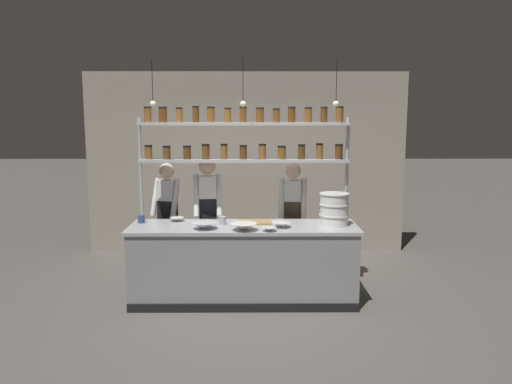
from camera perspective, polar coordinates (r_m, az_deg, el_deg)
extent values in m
plane|color=#5B5651|center=(6.13, -1.41, -12.27)|extent=(40.00, 40.00, 0.00)
cube|color=#9E9384|center=(8.02, -1.14, 3.29)|extent=(5.08, 0.12, 2.88)
cube|color=gray|center=(5.99, -1.42, -8.33)|extent=(2.62, 0.72, 0.88)
cube|color=#ADAFB5|center=(5.87, -1.44, -4.04)|extent=(2.68, 0.76, 0.04)
cube|color=black|center=(5.77, -1.48, -13.10)|extent=(2.62, 0.03, 0.10)
cylinder|color=#ADAFB5|center=(6.31, -12.91, -1.62)|extent=(0.04, 0.04, 2.18)
cylinder|color=#ADAFB5|center=(6.26, 10.22, -1.61)|extent=(0.04, 0.04, 2.18)
cube|color=#ADAFB5|center=(6.08, -1.41, 3.61)|extent=(2.52, 0.28, 0.04)
cylinder|color=brown|center=(6.20, -12.18, 4.38)|extent=(0.09, 0.09, 0.15)
cylinder|color=black|center=(6.20, -12.21, 5.17)|extent=(0.09, 0.09, 0.02)
cylinder|color=brown|center=(6.16, -10.16, 4.37)|extent=(0.09, 0.09, 0.14)
cylinder|color=black|center=(6.16, -10.18, 5.12)|extent=(0.10, 0.10, 0.02)
cylinder|color=#513314|center=(6.12, -7.88, 4.41)|extent=(0.09, 0.09, 0.14)
cylinder|color=black|center=(6.12, -7.89, 5.18)|extent=(0.10, 0.10, 0.02)
cylinder|color=brown|center=(6.10, -5.76, 4.52)|extent=(0.09, 0.09, 0.16)
cylinder|color=black|center=(6.09, -5.77, 5.38)|extent=(0.10, 0.10, 0.02)
cylinder|color=brown|center=(6.08, -3.67, 4.55)|extent=(0.08, 0.08, 0.17)
cylinder|color=black|center=(6.07, -3.68, 5.42)|extent=(0.08, 0.08, 0.02)
cylinder|color=#513314|center=(6.07, -1.47, 4.48)|extent=(0.09, 0.09, 0.15)
cylinder|color=black|center=(6.07, -1.47, 5.28)|extent=(0.09, 0.09, 0.02)
cylinder|color=brown|center=(6.07, 0.74, 4.55)|extent=(0.09, 0.09, 0.16)
cylinder|color=black|center=(6.07, 0.74, 5.42)|extent=(0.09, 0.09, 0.02)
cylinder|color=brown|center=(6.08, 2.96, 4.44)|extent=(0.10, 0.10, 0.14)
cylinder|color=black|center=(6.08, 2.97, 5.20)|extent=(0.10, 0.10, 0.02)
cylinder|color=#513314|center=(6.10, 5.23, 4.51)|extent=(0.09, 0.09, 0.16)
cylinder|color=black|center=(6.09, 5.24, 5.35)|extent=(0.09, 0.09, 0.02)
cylinder|color=brown|center=(6.12, 7.27, 4.55)|extent=(0.08, 0.08, 0.17)
cylinder|color=black|center=(6.12, 7.29, 5.45)|extent=(0.08, 0.08, 0.02)
cylinder|color=#513314|center=(6.16, 9.45, 4.48)|extent=(0.09, 0.09, 0.16)
cylinder|color=black|center=(6.15, 9.47, 5.33)|extent=(0.09, 0.09, 0.02)
cube|color=#ADAFB5|center=(6.06, -1.42, 7.81)|extent=(2.52, 0.28, 0.04)
cylinder|color=brown|center=(6.18, -12.27, 8.57)|extent=(0.09, 0.09, 0.17)
cylinder|color=black|center=(6.19, -12.30, 9.43)|extent=(0.09, 0.09, 0.02)
cylinder|color=#513314|center=(6.15, -10.58, 8.61)|extent=(0.10, 0.10, 0.16)
cylinder|color=black|center=(6.15, -10.61, 9.47)|extent=(0.10, 0.10, 0.02)
cylinder|color=brown|center=(6.12, -8.75, 8.62)|extent=(0.08, 0.08, 0.16)
cylinder|color=black|center=(6.12, -8.77, 9.45)|extent=(0.08, 0.08, 0.02)
cylinder|color=#513314|center=(6.09, -6.89, 8.73)|extent=(0.08, 0.08, 0.17)
cylinder|color=black|center=(6.09, -6.91, 9.64)|extent=(0.08, 0.08, 0.02)
cylinder|color=brown|center=(6.08, -5.17, 8.72)|extent=(0.09, 0.09, 0.17)
cylinder|color=black|center=(6.08, -5.18, 9.60)|extent=(0.09, 0.09, 0.02)
cylinder|color=brown|center=(6.06, -3.25, 8.69)|extent=(0.08, 0.08, 0.15)
cylinder|color=black|center=(6.06, -3.25, 9.51)|extent=(0.08, 0.08, 0.02)
cylinder|color=brown|center=(6.06, -1.49, 8.76)|extent=(0.08, 0.08, 0.17)
cylinder|color=black|center=(6.06, -1.49, 9.64)|extent=(0.09, 0.09, 0.02)
cylinder|color=brown|center=(6.05, 0.45, 8.72)|extent=(0.10, 0.10, 0.16)
cylinder|color=black|center=(6.06, 0.45, 9.55)|extent=(0.10, 0.10, 0.02)
cylinder|color=brown|center=(6.06, 2.32, 8.66)|extent=(0.09, 0.09, 0.15)
cylinder|color=black|center=(6.06, 2.33, 9.44)|extent=(0.09, 0.09, 0.02)
cylinder|color=#513314|center=(6.07, 4.10, 8.74)|extent=(0.09, 0.09, 0.16)
cylinder|color=black|center=(6.07, 4.11, 9.61)|extent=(0.09, 0.09, 0.02)
cylinder|color=brown|center=(6.09, 5.98, 8.68)|extent=(0.09, 0.09, 0.16)
cylinder|color=black|center=(6.09, 6.00, 9.53)|extent=(0.09, 0.09, 0.02)
cylinder|color=#513314|center=(6.11, 7.76, 8.68)|extent=(0.08, 0.08, 0.16)
cylinder|color=black|center=(6.11, 7.78, 9.54)|extent=(0.09, 0.09, 0.02)
cylinder|color=brown|center=(6.14, 9.53, 8.66)|extent=(0.09, 0.09, 0.17)
cylinder|color=black|center=(6.14, 9.55, 9.54)|extent=(0.09, 0.09, 0.02)
cylinder|color=black|center=(6.87, -10.54, -6.76)|extent=(0.11, 0.11, 0.76)
cylinder|color=black|center=(6.80, -9.33, -6.89)|extent=(0.11, 0.11, 0.76)
cube|color=black|center=(6.71, -10.06, -2.32)|extent=(0.26, 0.23, 0.33)
cube|color=white|center=(6.66, -10.13, 0.21)|extent=(0.26, 0.24, 0.27)
sphere|color=beige|center=(6.63, -10.18, 2.40)|extent=(0.20, 0.20, 0.20)
cylinder|color=white|center=(6.69, -11.45, -0.57)|extent=(0.14, 0.25, 0.50)
cylinder|color=white|center=(6.55, -9.21, -0.69)|extent=(0.14, 0.25, 0.50)
cylinder|color=black|center=(6.57, -6.15, -7.18)|extent=(0.11, 0.11, 0.81)
cylinder|color=black|center=(6.57, -4.75, -7.15)|extent=(0.11, 0.11, 0.81)
cube|color=black|center=(6.43, -5.52, -2.22)|extent=(0.24, 0.19, 0.35)
cube|color=white|center=(6.38, -5.57, 0.58)|extent=(0.24, 0.20, 0.29)
sphere|color=tan|center=(6.35, -5.60, 2.98)|extent=(0.21, 0.21, 0.21)
cylinder|color=white|center=(6.34, -6.86, -0.38)|extent=(0.09, 0.25, 0.53)
cylinder|color=white|center=(6.34, -4.23, -0.34)|extent=(0.09, 0.25, 0.53)
cylinder|color=black|center=(6.69, 3.47, -7.03)|extent=(0.11, 0.11, 0.77)
cylinder|color=black|center=(6.68, 4.85, -7.06)|extent=(0.11, 0.11, 0.77)
cube|color=#473828|center=(6.56, 4.21, -2.42)|extent=(0.24, 0.20, 0.33)
cube|color=white|center=(6.51, 4.24, 0.18)|extent=(0.24, 0.21, 0.27)
sphere|color=beige|center=(6.47, 4.26, 2.43)|extent=(0.20, 0.20, 0.20)
cylinder|color=white|center=(6.47, 2.92, -0.67)|extent=(0.10, 0.25, 0.50)
cylinder|color=white|center=(6.46, 5.49, -0.71)|extent=(0.10, 0.25, 0.50)
cylinder|color=white|center=(5.94, 8.88, -3.22)|extent=(0.33, 0.33, 0.11)
cylinder|color=silver|center=(5.93, 8.90, -2.62)|extent=(0.35, 0.35, 0.01)
cylinder|color=white|center=(5.92, 8.91, -2.02)|extent=(0.33, 0.33, 0.11)
cylinder|color=silver|center=(5.91, 8.92, -1.41)|extent=(0.35, 0.35, 0.01)
cylinder|color=white|center=(5.90, 8.94, -0.81)|extent=(0.33, 0.33, 0.11)
cylinder|color=silver|center=(5.89, 8.95, -0.20)|extent=(0.35, 0.35, 0.01)
cube|color=#A88456|center=(5.99, -0.13, -3.46)|extent=(0.40, 0.26, 0.02)
cylinder|color=silver|center=(5.58, 1.53, -4.44)|extent=(0.07, 0.07, 0.01)
cone|color=silver|center=(5.57, 1.53, -4.28)|extent=(0.16, 0.16, 0.05)
cylinder|color=silver|center=(5.71, -5.97, -4.17)|extent=(0.13, 0.13, 0.01)
cone|color=silver|center=(5.70, -5.98, -3.85)|extent=(0.28, 0.28, 0.08)
cylinder|color=silver|center=(6.17, -9.03, -3.27)|extent=(0.08, 0.08, 0.01)
cone|color=silver|center=(6.17, -9.04, -3.10)|extent=(0.17, 0.17, 0.05)
cylinder|color=white|center=(5.61, -1.41, -4.36)|extent=(0.13, 0.13, 0.01)
cone|color=white|center=(5.60, -1.41, -4.02)|extent=(0.29, 0.29, 0.08)
cylinder|color=silver|center=(5.77, 2.89, -4.01)|extent=(0.10, 0.10, 0.01)
cone|color=silver|center=(5.76, 2.89, -3.78)|extent=(0.22, 0.22, 0.06)
cylinder|color=#334C70|center=(6.15, -12.99, -3.02)|extent=(0.08, 0.08, 0.09)
cylinder|color=#B2B7BC|center=(5.92, -3.87, -3.26)|extent=(0.08, 0.08, 0.10)
cylinder|color=black|center=(5.85, -11.77, 12.28)|extent=(0.01, 0.01, 0.50)
sphere|color=#F9E5B2|center=(5.84, -11.70, 9.83)|extent=(0.07, 0.07, 0.07)
cylinder|color=black|center=(5.74, -1.46, 12.53)|extent=(0.01, 0.01, 0.50)
sphere|color=#F9E5B2|center=(5.73, -1.45, 10.03)|extent=(0.07, 0.07, 0.07)
cylinder|color=black|center=(5.81, 9.19, 12.37)|extent=(0.01, 0.01, 0.50)
sphere|color=#F9E5B2|center=(5.80, 9.12, 9.90)|extent=(0.07, 0.07, 0.07)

